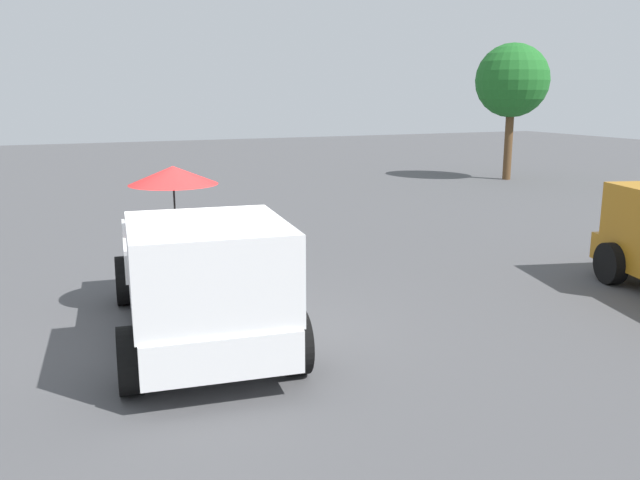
# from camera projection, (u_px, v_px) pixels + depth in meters

# --- Properties ---
(ground_plane) EXTENTS (80.00, 80.00, 0.00)m
(ground_plane) POSITION_uv_depth(u_px,v_px,m) (199.00, 333.00, 9.65)
(ground_plane) COLOR #4C4C4F
(pickup_truck_main) EXTENTS (5.23, 2.71, 2.32)m
(pickup_truck_main) POSITION_uv_depth(u_px,v_px,m) (199.00, 276.00, 9.04)
(pickup_truck_main) COLOR black
(pickup_truck_main) RESTS_ON ground
(tree_by_lot) EXTENTS (2.86, 2.86, 5.32)m
(tree_by_lot) POSITION_uv_depth(u_px,v_px,m) (512.00, 81.00, 26.01)
(tree_by_lot) COLOR brown
(tree_by_lot) RESTS_ON ground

